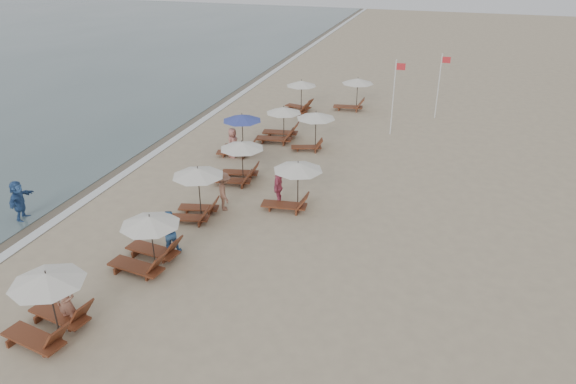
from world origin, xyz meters
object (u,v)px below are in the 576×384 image
(inland_station_1, at_px, (313,125))
(beachgoer_mid_a, at_px, (169,233))
(lounger_station_2, at_px, (196,191))
(beachgoer_far_b, at_px, (232,143))
(lounger_station_6, at_px, (298,97))
(beachgoer_far_a, at_px, (278,187))
(flag_pole_near, at_px, (394,94))
(lounger_station_0, at_px, (46,306))
(waterline_walker, at_px, (19,201))
(inland_station_0, at_px, (292,182))
(beachgoer_mid_b, at_px, (224,191))
(lounger_station_3, at_px, (238,161))
(lounger_station_1, at_px, (146,243))
(inland_station_2, at_px, (353,92))
(lounger_station_4, at_px, (239,134))
(beachgoer_near, at_px, (66,302))
(lounger_station_5, at_px, (279,125))

(inland_station_1, relative_size, beachgoer_mid_a, 1.40)
(lounger_station_2, xyz_separation_m, beachgoer_far_b, (-1.29, 7.12, -0.44))
(lounger_station_2, xyz_separation_m, lounger_station_6, (-0.18, 16.24, -0.17))
(beachgoer_far_a, bearing_deg, flag_pole_near, 159.06)
(lounger_station_0, xyz_separation_m, waterline_walker, (-6.28, 5.87, -0.16))
(waterline_walker, bearing_deg, inland_station_1, -52.27)
(inland_station_0, relative_size, beachgoer_mid_a, 1.52)
(inland_station_1, bearing_deg, beachgoer_mid_b, -102.43)
(beachgoer_far_a, bearing_deg, lounger_station_2, -55.09)
(beachgoer_far_b, distance_m, flag_pole_near, 10.35)
(lounger_station_2, height_order, flag_pole_near, flag_pole_near)
(lounger_station_3, xyz_separation_m, inland_station_1, (2.37, 5.33, 0.40))
(lounger_station_0, xyz_separation_m, lounger_station_2, (0.93, 8.28, 0.20))
(beachgoer_mid_a, bearing_deg, lounger_station_3, -128.86)
(lounger_station_3, distance_m, beachgoer_mid_b, 3.07)
(lounger_station_1, distance_m, lounger_station_2, 3.97)
(beachgoer_far_a, xyz_separation_m, flag_pole_near, (3.66, 11.26, 1.66))
(inland_station_2, xyz_separation_m, waterline_walker, (-10.56, -20.33, -0.41))
(lounger_station_2, xyz_separation_m, lounger_station_4, (-1.10, 7.66, -0.11))
(beachgoer_mid_a, bearing_deg, beachgoer_far_a, -155.96)
(beachgoer_far_a, height_order, waterline_walker, waterline_walker)
(beachgoer_mid_b, bearing_deg, flag_pole_near, -57.58)
(lounger_station_2, bearing_deg, beachgoer_near, -95.04)
(beachgoer_far_a, bearing_deg, beachgoer_near, -22.94)
(beachgoer_mid_b, height_order, waterline_walker, waterline_walker)
(inland_station_0, relative_size, waterline_walker, 1.51)
(lounger_station_4, distance_m, waterline_walker, 11.78)
(inland_station_1, relative_size, waterline_walker, 1.39)
(flag_pole_near, bearing_deg, beachgoer_mid_b, -115.03)
(beachgoer_far_b, bearing_deg, inland_station_0, -129.03)
(beachgoer_mid_b, xyz_separation_m, beachgoer_far_b, (-2.11, 6.00, -0.05))
(lounger_station_4, bearing_deg, beachgoer_far_a, -52.75)
(lounger_station_3, relative_size, inland_station_0, 0.91)
(lounger_station_3, distance_m, lounger_station_4, 3.79)
(lounger_station_1, xyz_separation_m, beachgoer_far_a, (3.07, 6.26, -0.09))
(lounger_station_1, height_order, beachgoer_far_b, lounger_station_1)
(inland_station_2, xyz_separation_m, flag_pole_near, (3.29, -4.36, 1.23))
(inland_station_1, height_order, beachgoer_mid_a, inland_station_1)
(lounger_station_4, xyz_separation_m, lounger_station_5, (1.43, 2.81, -0.22))
(beachgoer_mid_a, bearing_deg, lounger_station_5, -128.93)
(lounger_station_5, distance_m, inland_station_0, 9.09)
(lounger_station_0, relative_size, inland_station_2, 0.98)
(inland_station_0, xyz_separation_m, beachgoer_near, (-4.38, -9.75, -0.46))
(lounger_station_1, height_order, beachgoer_mid_a, lounger_station_1)
(beachgoer_mid_b, bearing_deg, inland_station_2, -41.09)
(lounger_station_4, distance_m, lounger_station_6, 8.63)
(lounger_station_0, distance_m, beachgoer_mid_a, 5.49)
(lounger_station_2, xyz_separation_m, lounger_station_3, (0.29, 4.14, -0.18))
(lounger_station_0, bearing_deg, waterline_walker, 136.92)
(lounger_station_3, xyz_separation_m, beachgoer_far_b, (-1.58, 2.98, -0.26))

